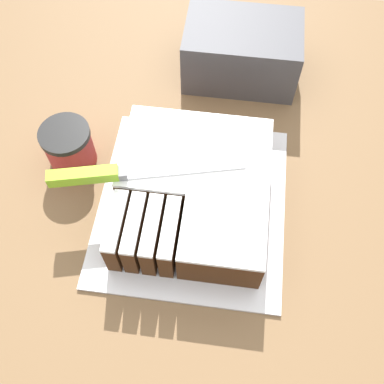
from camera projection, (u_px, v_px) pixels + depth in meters
name	position (u px, v px, depth m)	size (l,w,h in m)	color
ground_plane	(182.00, 299.00, 1.68)	(8.00, 8.00, 0.00)	#9E9384
countertop	(180.00, 252.00, 1.28)	(1.40, 1.10, 0.92)	brown
cake_board	(192.00, 204.00, 0.83)	(0.34, 0.37, 0.01)	silver
cake	(194.00, 190.00, 0.79)	(0.26, 0.29, 0.09)	#472814
knife	(103.00, 174.00, 0.75)	(0.33, 0.10, 0.02)	silver
coffee_cup	(69.00, 146.00, 0.84)	(0.09, 0.09, 0.09)	#B23333
storage_box	(241.00, 52.00, 0.95)	(0.24, 0.16, 0.12)	#47474C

